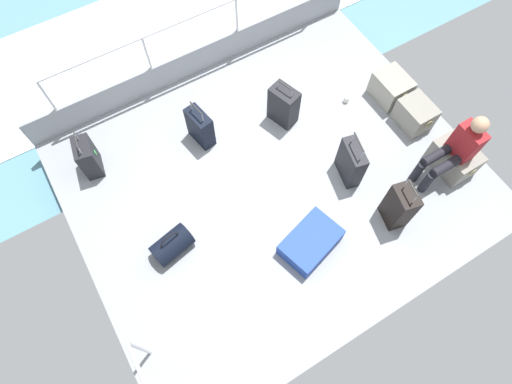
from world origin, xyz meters
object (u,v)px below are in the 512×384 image
Objects in this scene: cargo_crate_0 at (391,88)px; suitcase_0 at (283,105)px; cargo_crate_2 at (454,158)px; suitcase_3 at (88,157)px; passenger_seated at (456,149)px; suitcase_4 at (351,162)px; cargo_crate_1 at (415,114)px; suitcase_2 at (311,242)px; suitcase_1 at (399,206)px; duffel_bag at (172,245)px; suitcase_5 at (200,127)px; paper_cup at (346,99)px.

cargo_crate_0 is 1.62m from suitcase_0.
suitcase_3 is (-2.43, -4.13, 0.08)m from cargo_crate_2.
passenger_seated reaches higher than suitcase_4.
suitcase_2 is at bearing -70.95° from cargo_crate_1.
cargo_crate_1 is 0.71× the size of suitcase_0.
suitcase_1 is at bearing 10.71° from suitcase_0.
suitcase_3 reaches higher than duffel_bag.
cargo_crate_1 is at bearing 109.05° from suitcase_2.
suitcase_5 reaches higher than duffel_bag.
suitcase_1 reaches higher than paper_cup.
paper_cup is at bearing 76.84° from suitcase_0.
duffel_bag reaches higher than suitcase_2.
suitcase_1 is at bearing 67.94° from duffel_bag.
suitcase_3 is 7.07× the size of paper_cup.
passenger_seated is 3.66m from duffel_bag.
duffel_bag is (1.25, -1.06, -0.12)m from suitcase_5.
suitcase_4 reaches higher than suitcase_5.
duffel_bag is (-0.24, -2.46, -0.15)m from suitcase_4.
cargo_crate_1 is 0.61× the size of suitcase_1.
cargo_crate_1 is at bearing 98.96° from suitcase_4.
cargo_crate_2 is at bearing 77.19° from duffel_bag.
suitcase_5 is (0.33, 1.47, -0.00)m from suitcase_3.
cargo_crate_2 is at bearing 59.52° from suitcase_3.
suitcase_1 reaches higher than cargo_crate_2.
suitcase_3 is 1.31× the size of duffel_bag.
duffel_bag is at bearing 14.52° from suitcase_3.
cargo_crate_2 is at bearing 19.34° from paper_cup.
suitcase_0 reaches higher than cargo_crate_1.
suitcase_5 is 1.31× the size of duffel_bag.
passenger_seated is 2.12m from suitcase_2.
suitcase_1 is (0.20, -0.96, -0.24)m from passenger_seated.
suitcase_0 is 7.28× the size of paper_cup.
cargo_crate_1 is at bearing 36.26° from paper_cup.
suitcase_0 is 1.03× the size of suitcase_3.
suitcase_1 reaches higher than suitcase_0.
suitcase_2 is at bearing 60.72° from duffel_bag.
suitcase_0 is (-0.47, -1.54, 0.11)m from cargo_crate_0.
duffel_bag is 5.39× the size of paper_cup.
suitcase_3 is 3.68m from paper_cup.
cargo_crate_0 is 0.99× the size of duffel_bag.
suitcase_1 reaches higher than suitcase_5.
suitcase_4 is 8.08× the size of paper_cup.
passenger_seated is 1.55× the size of suitcase_3.
cargo_crate_0 is at bearing 67.52° from paper_cup.
suitcase_0 is at bearing -103.16° from paper_cup.
suitcase_0 is 2.68m from suitcase_3.
suitcase_4 is 1.24m from paper_cup.
cargo_crate_1 is at bearing 68.61° from suitcase_3.
suitcase_5 is at bearing -136.88° from suitcase_4.
cargo_crate_0 is at bearing 171.28° from passenger_seated.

